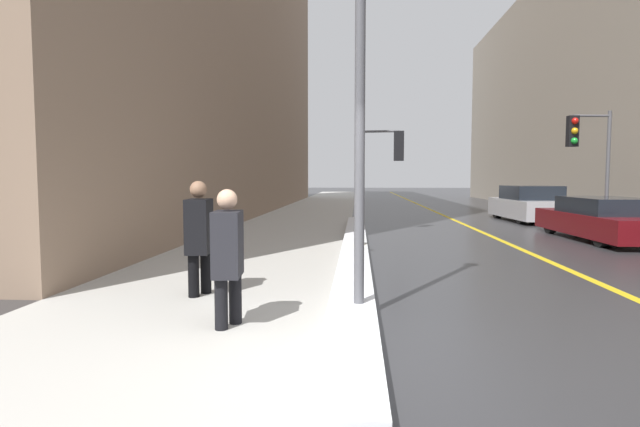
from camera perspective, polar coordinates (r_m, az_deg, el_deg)
The scene contains 13 objects.
ground_plane at distance 4.61m, azimuth 1.24°, elevation -16.81°, with size 160.00×160.00×0.00m, color #2D2D30.
sidewalk_slab at distance 19.50m, azimuth -2.24°, elevation -0.74°, with size 4.00×80.00×0.01m.
road_centre_stripe at distance 19.73m, azimuth 15.34°, elevation -0.84°, with size 0.16×80.00×0.00m.
snow_bank_curb at distance 10.95m, azimuth 3.98°, elevation -4.10°, with size 0.56×15.82×0.18m.
building_facade_right at distance 29.61m, azimuth 30.64°, elevation 12.63°, with size 6.00×36.00×12.66m.
lamp_post at distance 5.98m, azimuth 4.62°, elevation 18.51°, with size 0.28×0.28×5.29m.
traffic_light_near at distance 15.48m, azimuth 7.58°, elevation 6.50°, with size 1.31×0.33×3.22m.
traffic_light_far at distance 16.70m, azimuth 28.13°, elevation 6.91°, with size 1.31×0.39×3.61m.
pedestrian_in_glasses at distance 5.56m, azimuth -10.48°, elevation -4.28°, with size 0.34×0.72×1.52m.
pedestrian_nearside at distance 7.11m, azimuth -13.65°, elevation -2.12°, with size 0.36×0.55×1.60m.
parked_car_maroon at distance 15.24m, azimuth 29.64°, elevation -0.60°, with size 1.85×4.88×1.13m.
parked_car_silver at distance 20.62m, azimuth 22.84°, elevation 0.94°, with size 2.02×4.32×1.35m.
fire_hydrant at distance 11.00m, azimuth 4.50°, elevation -2.71°, with size 0.20×0.20×0.70m.
Camera 1 is at (0.23, -4.30, 1.64)m, focal length 28.00 mm.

